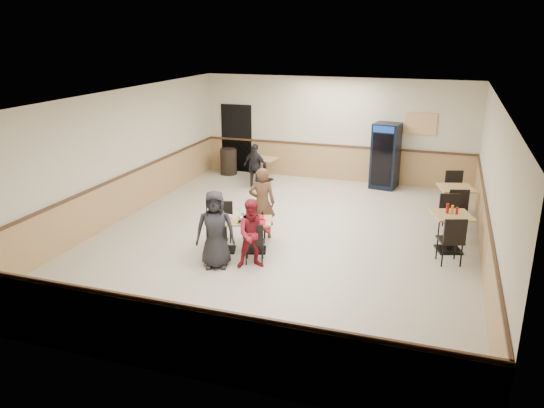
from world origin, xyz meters
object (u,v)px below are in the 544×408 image
(pepsi_cooler, at_px, (385,156))
(side_table_near, at_px, (451,227))
(diner_woman_left, at_px, (215,230))
(side_table_far, at_px, (455,198))
(lone_diner, at_px, (255,166))
(main_table, at_px, (240,230))
(diner_man_opposite, at_px, (262,203))
(trash_bin, at_px, (229,162))
(diner_woman_right, at_px, (254,234))
(back_table, at_px, (264,166))

(pepsi_cooler, bearing_deg, side_table_near, -57.25)
(diner_woman_left, distance_m, side_table_near, 4.70)
(side_table_far, bearing_deg, diner_woman_left, -135.62)
(diner_woman_left, relative_size, pepsi_cooler, 0.81)
(lone_diner, bearing_deg, side_table_far, -177.85)
(main_table, distance_m, diner_man_opposite, 0.92)
(pepsi_cooler, relative_size, trash_bin, 2.30)
(trash_bin, bearing_deg, main_table, -64.81)
(main_table, height_order, side_table_near, side_table_near)
(diner_woman_left, distance_m, lone_diner, 5.31)
(diner_woman_right, relative_size, diner_man_opposite, 0.86)
(diner_woman_left, xyz_separation_m, lone_diner, (-1.11, 5.19, -0.11))
(back_table, bearing_deg, diner_woman_left, -79.42)
(lone_diner, height_order, back_table, lone_diner)
(diner_man_opposite, bearing_deg, main_table, 60.03)
(trash_bin, bearing_deg, lone_diner, -40.98)
(side_table_far, bearing_deg, trash_bin, 161.94)
(main_table, relative_size, diner_man_opposite, 0.89)
(back_table, distance_m, pepsi_cooler, 3.50)
(diner_woman_left, relative_size, back_table, 2.03)
(diner_man_opposite, distance_m, pepsi_cooler, 5.09)
(main_table, height_order, trash_bin, trash_bin)
(diner_woman_right, height_order, back_table, diner_woman_right)
(diner_woman_left, bearing_deg, back_table, 79.87)
(side_table_near, xyz_separation_m, pepsi_cooler, (-1.83, 4.18, 0.40))
(diner_woman_left, xyz_separation_m, trash_bin, (-2.41, 6.31, -0.35))
(pepsi_cooler, bearing_deg, diner_woman_left, -101.07)
(diner_woman_right, relative_size, lone_diner, 1.06)
(diner_woman_right, height_order, pepsi_cooler, pepsi_cooler)
(back_table, bearing_deg, side_table_far, -18.76)
(diner_man_opposite, xyz_separation_m, pepsi_cooler, (2.01, 4.67, 0.14))
(lone_diner, xyz_separation_m, trash_bin, (-1.30, 1.13, -0.23))
(diner_woman_left, distance_m, back_table, 6.07)
(diner_man_opposite, bearing_deg, side_table_far, -166.73)
(back_table, bearing_deg, side_table_near, -35.65)
(diner_woman_left, distance_m, pepsi_cooler, 6.77)
(lone_diner, xyz_separation_m, back_table, (0.00, 0.78, -0.18))
(diner_woman_right, distance_m, side_table_far, 5.31)
(diner_woman_left, xyz_separation_m, diner_man_opposite, (0.33, 1.68, 0.03))
(diner_woman_left, bearing_deg, trash_bin, 90.18)
(main_table, xyz_separation_m, diner_man_opposite, (0.16, 0.84, 0.33))
(back_table, bearing_deg, diner_woman_right, -72.67)
(trash_bin, bearing_deg, diner_woman_left, -69.11)
(main_table, height_order, diner_woman_right, diner_woman_right)
(main_table, relative_size, side_table_far, 1.49)
(side_table_far, relative_size, back_table, 1.26)
(lone_diner, xyz_separation_m, side_table_near, (5.28, -3.01, -0.11))
(pepsi_cooler, bearing_deg, lone_diner, -152.19)
(diner_man_opposite, xyz_separation_m, side_table_near, (3.84, 0.49, -0.25))
(side_table_far, xyz_separation_m, pepsi_cooler, (-1.90, 2.21, 0.39))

